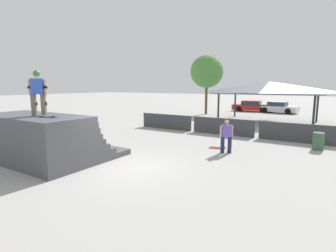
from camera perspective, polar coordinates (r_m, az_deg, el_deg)
name	(u,v)px	position (r m, az deg, el deg)	size (l,w,h in m)	color
ground_plane	(125,167)	(10.27, -9.41, -8.89)	(160.00, 160.00, 0.00)	#A3A09B
quarter_pipe_ramp	(43,140)	(12.11, -25.57, -2.76)	(4.95, 4.13, 1.92)	#4C4C51
skater_on_deck	(38,90)	(11.38, -26.51, 7.05)	(0.70, 0.58, 1.76)	#6B6051
skateboard_on_deck	(48,116)	(10.79, -24.70, 2.04)	(0.84, 0.42, 0.09)	blue
bystander_walking	(226,135)	(12.34, 12.59, -1.84)	(0.56, 0.46, 1.56)	#1E2347
skateboard_on_ground	(218,147)	(13.30, 10.85, -4.57)	(0.82, 0.43, 0.09)	silver
barrier_fence	(223,126)	(16.97, 11.80, -0.09)	(12.50, 0.12, 1.05)	#3D3D42
pavilion_shelter	(269,88)	(23.87, 21.14, 7.79)	(8.43, 5.29, 3.44)	#2D2D33
tree_beside_pavilion	(207,72)	(28.79, 8.44, 11.63)	(3.49, 3.49, 6.31)	brown
trash_bin	(318,141)	(14.67, 29.89, -2.88)	(0.52, 0.52, 0.85)	#385B3D
parked_car_red	(252,106)	(33.08, 17.79, 4.09)	(4.57, 1.90, 1.27)	red
parked_car_white	(278,108)	(32.27, 22.85, 3.71)	(4.31, 2.22, 1.27)	silver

